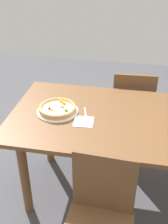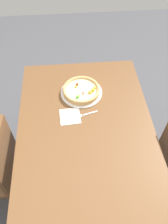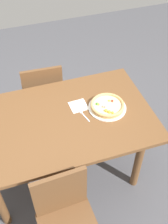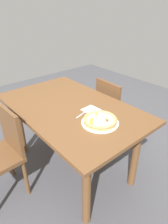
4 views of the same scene
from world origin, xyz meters
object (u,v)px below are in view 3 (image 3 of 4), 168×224
Objects in this scene: plate at (107,108)px; napkin at (79,106)px; dining_table at (61,129)px; chair_far at (43,94)px; fork at (83,114)px; pizza at (107,105)px; chair_near at (67,220)px.

plate is 2.23× the size of napkin.
plate reaches higher than dining_table.
chair_far is (-0.02, 0.67, -0.18)m from dining_table.
chair_far reaches higher than fork.
chair_far reaches higher than plate.
dining_table is at bearing -179.34° from pizza.
chair_far reaches higher than napkin.
napkin is (0.20, -0.57, 0.29)m from chair_far.
fork is 1.17× the size of napkin.
chair_near is 2.81× the size of plate.
dining_table is 9.15× the size of fork.
dining_table is at bearing -179.23° from plate.
pizza is (0.42, -0.67, 0.32)m from chair_far.
pizza is 1.99× the size of napkin.
dining_table is at bearing -105.02° from chair_near.
dining_table is at bearing -151.45° from napkin.
dining_table is at bearing -85.29° from chair_far.
pizza is 1.71× the size of fork.
pizza is (0.40, 0.00, 0.14)m from dining_table.
chair_near is (-0.15, -0.67, -0.18)m from dining_table.
chair_far is 5.36× the size of fork.
chair_far is 0.85m from pizza.
fork is at bearing -119.41° from chair_near.
fork is (0.19, 0.00, 0.11)m from dining_table.
dining_table is 0.43m from pizza.
chair_near is 0.93m from pizza.
pizza reaches higher than napkin.
dining_table is 0.70m from chair_far.
fork is at bearing -87.43° from napkin.
chair_far is at bearing 91.55° from dining_table.
chair_near and chair_far have the same top height.
pizza is 0.24m from napkin.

